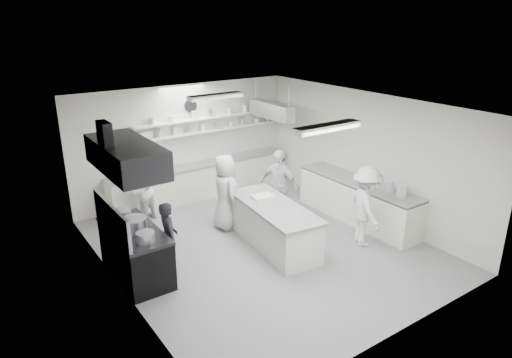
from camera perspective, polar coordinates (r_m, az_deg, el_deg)
floor at (r=9.91m, az=0.72°, el=-8.34°), size 6.00×7.00×0.02m
ceiling at (r=8.89m, az=0.80°, el=9.08°), size 6.00×7.00×0.02m
wall_back at (r=12.18m, az=-8.86°, el=4.51°), size 6.00×0.04×3.00m
wall_front at (r=6.99m, az=17.82°, el=-8.17°), size 6.00×0.04×3.00m
wall_left at (r=8.05m, az=-16.96°, el=-4.25°), size 0.04×7.00×3.00m
wall_right at (r=11.21m, az=13.37°, el=2.87°), size 0.04×7.00×3.00m
stove at (r=8.96m, az=-14.67°, el=-8.96°), size 0.80×1.80×0.90m
exhaust_hood at (r=8.24m, az=-15.81°, el=2.73°), size 0.85×2.00×0.50m
back_counter at (r=12.36m, az=-6.75°, el=-0.21°), size 5.00×0.60×0.92m
shelf_lower at (r=12.31m, az=-5.72°, el=6.02°), size 4.20×0.26×0.04m
shelf_upper at (r=12.24m, az=-5.77°, el=7.62°), size 4.20×0.26×0.04m
pass_through_window at (r=11.69m, az=-14.52°, el=3.21°), size 1.30×0.04×1.00m
wall_clock at (r=12.02m, az=-8.15°, el=9.00°), size 0.32×0.05×0.32m
right_counter at (r=11.18m, az=12.49°, el=-2.72°), size 0.74×3.30×0.94m
pot_rack at (r=12.09m, az=1.92°, el=8.52°), size 0.30×1.60×0.40m
light_fixture_front at (r=7.54m, az=8.81°, el=6.36°), size 1.30×0.25×0.10m
light_fixture_rear at (r=10.40m, az=-5.06°, el=10.19°), size 1.30×0.25×0.10m
prep_island at (r=9.74m, az=2.23°, el=-5.91°), size 1.15×2.47×0.88m
stove_pot at (r=8.63m, az=-14.85°, el=-5.61°), size 0.45×0.45×0.30m
cook_stove at (r=8.82m, az=-10.76°, el=-7.18°), size 0.44×0.58×1.43m
cook_back at (r=11.04m, az=-14.17°, el=-1.38°), size 0.97×0.91×1.58m
cook_island_left at (r=10.40m, az=-3.88°, el=-1.63°), size 0.62×0.89×1.74m
cook_island_right at (r=10.78m, az=2.83°, el=-0.82°), size 0.73×1.10×1.74m
cook_right at (r=9.90m, az=13.47°, el=-3.33°), size 1.05×1.29×1.73m
bowl_island_a at (r=10.11m, az=0.35°, el=-2.00°), size 0.30×0.30×0.06m
bowl_island_b at (r=9.30m, az=4.92°, el=-4.06°), size 0.25×0.25×0.07m
bowl_right at (r=10.68m, az=14.26°, el=-1.06°), size 0.24×0.24×0.06m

